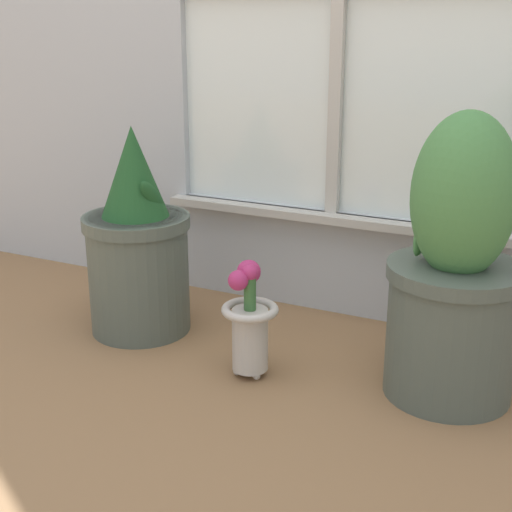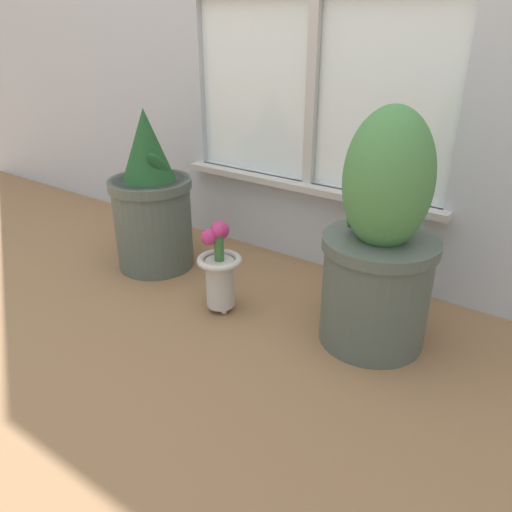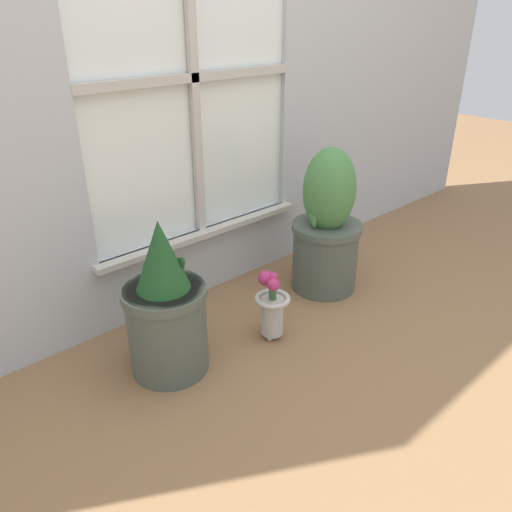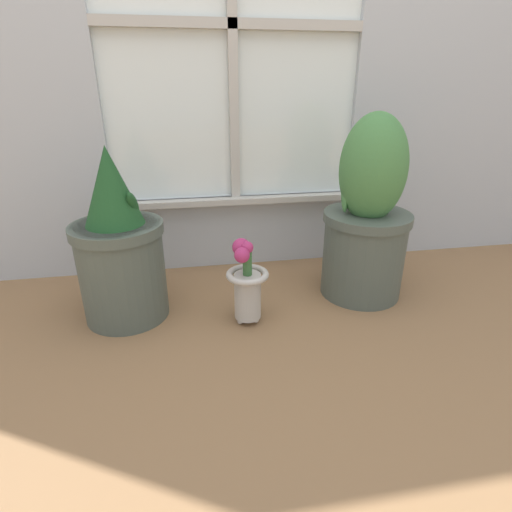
% 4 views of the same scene
% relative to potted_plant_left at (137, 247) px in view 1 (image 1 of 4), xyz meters
% --- Properties ---
extents(ground_plane, '(10.00, 10.00, 0.00)m').
position_rel_potted_plant_left_xyz_m(ground_plane, '(0.43, -0.27, -0.25)').
color(ground_plane, olive).
extents(potted_plant_left, '(0.30, 0.30, 0.58)m').
position_rel_potted_plant_left_xyz_m(potted_plant_left, '(0.00, 0.00, 0.00)').
color(potted_plant_left, '#4C564C').
rests_on(potted_plant_left, ground_plane).
extents(potted_plant_right, '(0.32, 0.32, 0.67)m').
position_rel_potted_plant_left_xyz_m(potted_plant_right, '(0.87, 0.01, 0.05)').
color(potted_plant_right, '#4C564C').
rests_on(potted_plant_right, ground_plane).
extents(flower_vase, '(0.14, 0.14, 0.29)m').
position_rel_potted_plant_left_xyz_m(flower_vase, '(0.41, -0.11, -0.10)').
color(flower_vase, '#BCB7AD').
rests_on(flower_vase, ground_plane).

